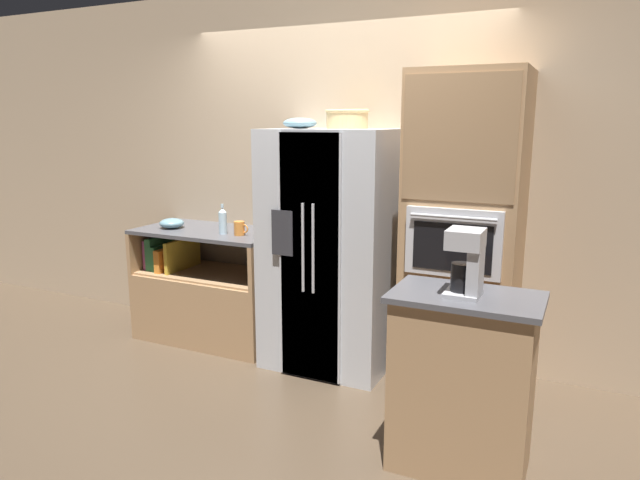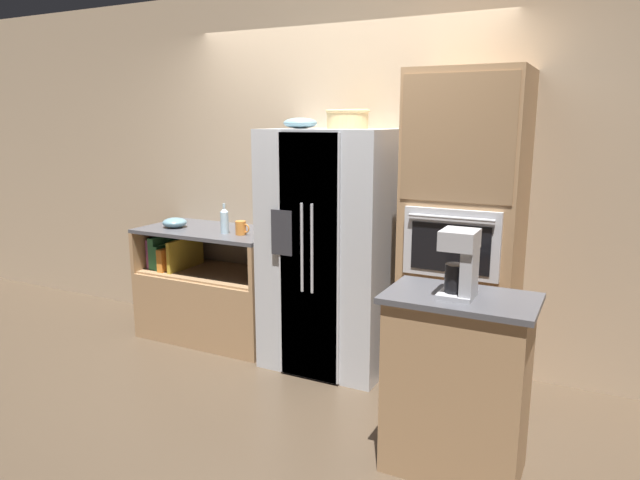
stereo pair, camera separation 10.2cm
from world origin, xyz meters
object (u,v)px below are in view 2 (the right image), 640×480
(wicker_basket, at_px, (348,118))
(bottle_tall, at_px, (224,220))
(wall_oven, at_px, (463,235))
(mug, at_px, (241,228))
(fruit_bowl, at_px, (300,123))
(coffee_maker, at_px, (462,261))
(refrigerator, at_px, (331,250))
(mixing_bowl, at_px, (175,223))

(wicker_basket, distance_m, bottle_tall, 1.26)
(wall_oven, bearing_deg, mug, -176.69)
(fruit_bowl, relative_size, coffee_maker, 0.72)
(refrigerator, xyz_separation_m, mixing_bowl, (-1.42, -0.04, 0.10))
(fruit_bowl, xyz_separation_m, mixing_bowl, (-1.20, 0.00, -0.81))
(wicker_basket, bearing_deg, fruit_bowl, -154.99)
(mixing_bowl, bearing_deg, mug, -0.89)
(mixing_bowl, bearing_deg, fruit_bowl, -0.14)
(mug, bearing_deg, bottle_tall, -176.23)
(wicker_basket, bearing_deg, mixing_bowl, -174.74)
(refrigerator, relative_size, coffee_maker, 5.19)
(bottle_tall, relative_size, mixing_bowl, 1.18)
(mixing_bowl, distance_m, coffee_maker, 2.75)
(wall_oven, relative_size, mixing_bowl, 10.55)
(mixing_bowl, height_order, coffee_maker, coffee_maker)
(mug, bearing_deg, mixing_bowl, 179.11)
(fruit_bowl, height_order, mug, fruit_bowl)
(refrigerator, distance_m, bottle_tall, 0.91)
(coffee_maker, bearing_deg, mixing_bowl, 160.51)
(mug, distance_m, coffee_maker, 2.12)
(refrigerator, xyz_separation_m, wall_oven, (0.94, 0.04, 0.19))
(wicker_basket, height_order, mug, wicker_basket)
(wicker_basket, bearing_deg, mug, -169.85)
(bottle_tall, distance_m, mixing_bowl, 0.53)
(wicker_basket, relative_size, mug, 2.54)
(mixing_bowl, xyz_separation_m, coffee_maker, (2.58, -0.91, 0.17))
(coffee_maker, bearing_deg, wall_oven, 102.55)
(fruit_bowl, height_order, bottle_tall, fruit_bowl)
(wall_oven, bearing_deg, refrigerator, -177.35)
(mug, distance_m, mixing_bowl, 0.67)
(bottle_tall, relative_size, coffee_maker, 0.71)
(wall_oven, relative_size, bottle_tall, 8.91)
(refrigerator, height_order, wall_oven, wall_oven)
(bottle_tall, bearing_deg, refrigerator, 4.09)
(refrigerator, height_order, bottle_tall, refrigerator)
(bottle_tall, height_order, coffee_maker, coffee_maker)
(wicker_basket, relative_size, bottle_tall, 1.31)
(refrigerator, xyz_separation_m, mug, (-0.75, -0.05, 0.11))
(refrigerator, height_order, wicker_basket, wicker_basket)
(bottle_tall, xyz_separation_m, coffee_maker, (2.06, -0.89, 0.10))
(fruit_bowl, bearing_deg, mug, -179.18)
(wall_oven, xyz_separation_m, fruit_bowl, (-1.16, -0.09, 0.72))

